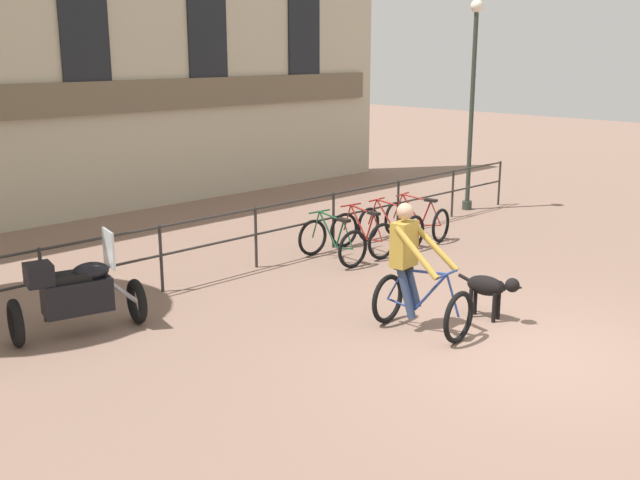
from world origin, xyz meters
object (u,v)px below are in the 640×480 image
dog (490,287)px  street_lamp (472,95)px  parked_bicycle_mid_right (391,227)px  parked_bicycle_mid_left (363,234)px  parked_bicycle_far_end (417,220)px  cyclist_with_bike (414,275)px  parked_motorcycle (76,294)px  parked_bicycle_near_lamp (332,242)px

dog → street_lamp: street_lamp is taller
parked_bicycle_mid_right → parked_bicycle_mid_left: bearing=-4.7°
street_lamp → dog: bearing=-142.9°
dog → parked_bicycle_far_end: 4.57m
cyclist_with_bike → parked_bicycle_mid_right: 4.41m
dog → parked_bicycle_mid_left: (1.30, 3.55, -0.10)m
parked_motorcycle → parked_bicycle_near_lamp: (4.83, 0.11, -0.20)m
parked_motorcycle → parked_bicycle_near_lamp: parked_motorcycle is taller
parked_motorcycle → parked_bicycle_near_lamp: bearing=-76.3°
parked_motorcycle → street_lamp: (10.18, 0.99, 2.05)m
street_lamp → cyclist_with_bike: bearing=-150.4°
parked_bicycle_near_lamp → parked_bicycle_mid_right: 1.58m
cyclist_with_bike → street_lamp: size_ratio=0.36×
parked_bicycle_mid_right → parked_bicycle_near_lamp: bearing=-4.7°
parked_motorcycle → parked_bicycle_far_end: parked_motorcycle is taller
parked_motorcycle → parked_bicycle_mid_left: 5.62m
parked_bicycle_near_lamp → parked_bicycle_mid_right: (1.58, 0.00, 0.00)m
dog → parked_bicycle_mid_left: parked_bicycle_mid_left is taller
parked_motorcycle → parked_bicycle_mid_left: parked_motorcycle is taller
parked_motorcycle → parked_bicycle_mid_right: 6.41m
parked_motorcycle → dog: bearing=-116.2°
parked_bicycle_mid_left → parked_bicycle_mid_right: (0.79, -0.00, 0.00)m
parked_motorcycle → parked_bicycle_far_end: 7.20m
dog → parked_bicycle_mid_right: (2.09, 3.55, -0.10)m
parked_bicycle_far_end → cyclist_with_bike: bearing=28.4°
parked_bicycle_near_lamp → street_lamp: (5.35, 0.88, 2.25)m
cyclist_with_bike → dog: (1.06, -0.49, -0.30)m
dog → parked_bicycle_far_end: size_ratio=0.78×
parked_bicycle_mid_left → parked_motorcycle: bearing=7.6°
parked_bicycle_mid_left → parked_bicycle_mid_right: size_ratio=1.01×
dog → parked_motorcycle: bearing=131.3°
parked_motorcycle → parked_bicycle_mid_left: size_ratio=1.50×
parked_motorcycle → parked_bicycle_mid_left: (5.62, 0.11, -0.20)m
dog → parked_bicycle_mid_left: size_ratio=0.79×
parked_motorcycle → parked_bicycle_far_end: bearing=-76.8°
dog → street_lamp: 7.65m
parked_bicycle_mid_left → street_lamp: street_lamp is taller
parked_bicycle_mid_right → dog: bearing=54.8°
street_lamp → parked_bicycle_mid_left: bearing=-169.1°
parked_motorcycle → parked_bicycle_mid_right: size_ratio=1.52×
parked_motorcycle → street_lamp: street_lamp is taller
parked_bicycle_far_end → parked_bicycle_mid_right: bearing=-9.4°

